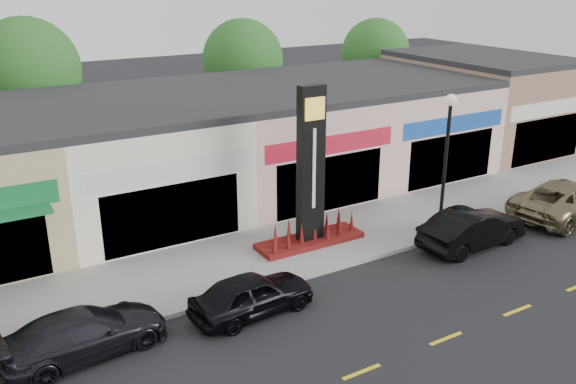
# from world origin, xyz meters

# --- Properties ---
(ground) EXTENTS (120.00, 120.00, 0.00)m
(ground) POSITION_xyz_m (0.00, 0.00, 0.00)
(ground) COLOR black
(ground) RESTS_ON ground
(sidewalk) EXTENTS (52.00, 4.30, 0.15)m
(sidewalk) POSITION_xyz_m (0.00, 4.35, 0.07)
(sidewalk) COLOR gray
(sidewalk) RESTS_ON ground
(curb) EXTENTS (52.00, 0.20, 0.15)m
(curb) POSITION_xyz_m (0.00, 2.10, 0.07)
(curb) COLOR gray
(curb) RESTS_ON ground
(shop_cream) EXTENTS (7.00, 10.01, 4.80)m
(shop_cream) POSITION_xyz_m (-1.50, 11.47, 2.40)
(shop_cream) COLOR white
(shop_cream) RESTS_ON ground
(shop_pink_w) EXTENTS (7.00, 10.01, 4.80)m
(shop_pink_w) POSITION_xyz_m (5.50, 11.47, 2.40)
(shop_pink_w) COLOR beige
(shop_pink_w) RESTS_ON ground
(shop_pink_e) EXTENTS (7.00, 10.01, 4.80)m
(shop_pink_e) POSITION_xyz_m (12.50, 11.47, 2.40)
(shop_pink_e) COLOR beige
(shop_pink_e) RESTS_ON ground
(shop_tan) EXTENTS (7.00, 10.01, 5.30)m
(shop_tan) POSITION_xyz_m (19.50, 11.48, 2.65)
(shop_tan) COLOR #805D4A
(shop_tan) RESTS_ON ground
(tree_rear_west) EXTENTS (5.20, 5.20, 7.83)m
(tree_rear_west) POSITION_xyz_m (-4.00, 19.50, 5.22)
(tree_rear_west) COLOR #382619
(tree_rear_west) RESTS_ON ground
(tree_rear_mid) EXTENTS (4.80, 4.80, 7.29)m
(tree_rear_mid) POSITION_xyz_m (8.00, 19.50, 4.88)
(tree_rear_mid) COLOR #382619
(tree_rear_mid) RESTS_ON ground
(tree_rear_east) EXTENTS (4.60, 4.60, 6.94)m
(tree_rear_east) POSITION_xyz_m (18.00, 19.50, 4.63)
(tree_rear_east) COLOR #382619
(tree_rear_east) RESTS_ON ground
(lamp_east_near) EXTENTS (0.44, 0.44, 5.47)m
(lamp_east_near) POSITION_xyz_m (8.00, 2.50, 3.48)
(lamp_east_near) COLOR black
(lamp_east_near) RESTS_ON sidewalk
(pylon_sign) EXTENTS (4.20, 1.30, 6.00)m
(pylon_sign) POSITION_xyz_m (3.00, 4.20, 2.27)
(pylon_sign) COLOR #5E1110
(pylon_sign) RESTS_ON sidewalk
(car_dark_sedan) EXTENTS (2.31, 4.68, 1.31)m
(car_dark_sedan) POSITION_xyz_m (-5.98, 1.49, 0.65)
(car_dark_sedan) COLOR black
(car_dark_sedan) RESTS_ON ground
(car_black_sedan) EXTENTS (1.88, 4.01, 1.33)m
(car_black_sedan) POSITION_xyz_m (-1.12, 1.03, 0.66)
(car_black_sedan) COLOR black
(car_black_sedan) RESTS_ON ground
(car_black_conv) EXTENTS (1.78, 4.55, 1.47)m
(car_black_conv) POSITION_xyz_m (8.26, 1.07, 0.74)
(car_black_conv) COLOR black
(car_black_conv) RESTS_ON ground
(car_gold_suv) EXTENTS (3.30, 5.87, 1.55)m
(car_gold_suv) POSITION_xyz_m (13.95, 1.24, 0.77)
(car_gold_suv) COLOR #786B4C
(car_gold_suv) RESTS_ON ground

